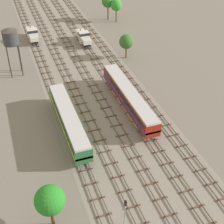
{
  "coord_description": "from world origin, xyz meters",
  "views": [
    {
      "loc": [
        -17.02,
        -16.98,
        38.06
      ],
      "look_at": [
        0.0,
        30.87,
        1.5
      ],
      "focal_mm": 53.95,
      "sensor_mm": 36.0,
      "label": 1
    }
  ],
  "objects_px": {
    "shunter_loco_centre_mid": "(83,36)",
    "water_tower": "(10,37)",
    "diesel_railcar_far_left_nearest": "(69,120)",
    "signal_post_nearest": "(125,209)",
    "shunter_loco_far_left_midfar": "(32,33)",
    "passenger_coach_centre_near": "(129,97)"
  },
  "relations": [
    {
      "from": "shunter_loco_far_left_midfar",
      "to": "signal_post_nearest",
      "type": "distance_m",
      "value": 63.86
    },
    {
      "from": "passenger_coach_centre_near",
      "to": "shunter_loco_far_left_midfar",
      "type": "bearing_deg",
      "value": 107.97
    },
    {
      "from": "passenger_coach_centre_near",
      "to": "water_tower",
      "type": "relative_size",
      "value": 2.02
    },
    {
      "from": "shunter_loco_centre_mid",
      "to": "water_tower",
      "type": "distance_m",
      "value": 23.16
    },
    {
      "from": "passenger_coach_centre_near",
      "to": "diesel_railcar_far_left_nearest",
      "type": "bearing_deg",
      "value": -166.01
    },
    {
      "from": "shunter_loco_centre_mid",
      "to": "water_tower",
      "type": "bearing_deg",
      "value": -149.61
    },
    {
      "from": "shunter_loco_centre_mid",
      "to": "signal_post_nearest",
      "type": "height_order",
      "value": "signal_post_nearest"
    },
    {
      "from": "diesel_railcar_far_left_nearest",
      "to": "passenger_coach_centre_near",
      "type": "bearing_deg",
      "value": 13.99
    },
    {
      "from": "diesel_railcar_far_left_nearest",
      "to": "shunter_loco_centre_mid",
      "type": "distance_m",
      "value": 37.88
    },
    {
      "from": "shunter_loco_far_left_midfar",
      "to": "water_tower",
      "type": "bearing_deg",
      "value": -109.96
    },
    {
      "from": "shunter_loco_centre_mid",
      "to": "water_tower",
      "type": "xyz_separation_m",
      "value": [
        -19.07,
        -11.18,
        6.9
      ]
    },
    {
      "from": "passenger_coach_centre_near",
      "to": "shunter_loco_centre_mid",
      "type": "distance_m",
      "value": 32.55
    },
    {
      "from": "shunter_loco_far_left_midfar",
      "to": "water_tower",
      "type": "xyz_separation_m",
      "value": [
        -6.41,
        -17.65,
        6.9
      ]
    },
    {
      "from": "shunter_loco_far_left_midfar",
      "to": "signal_post_nearest",
      "type": "bearing_deg",
      "value": -88.11
    },
    {
      "from": "passenger_coach_centre_near",
      "to": "shunter_loco_far_left_midfar",
      "type": "xyz_separation_m",
      "value": [
        -12.65,
        39.02,
        -0.6
      ]
    },
    {
      "from": "passenger_coach_centre_near",
      "to": "water_tower",
      "type": "bearing_deg",
      "value": 131.74
    },
    {
      "from": "diesel_railcar_far_left_nearest",
      "to": "shunter_loco_far_left_midfar",
      "type": "xyz_separation_m",
      "value": [
        0.0,
        42.17,
        -0.59
      ]
    },
    {
      "from": "shunter_loco_far_left_midfar",
      "to": "water_tower",
      "type": "distance_m",
      "value": 20.01
    },
    {
      "from": "shunter_loco_centre_mid",
      "to": "diesel_railcar_far_left_nearest",
      "type": "bearing_deg",
      "value": -109.52
    },
    {
      "from": "diesel_railcar_far_left_nearest",
      "to": "signal_post_nearest",
      "type": "distance_m",
      "value": 21.75
    },
    {
      "from": "shunter_loco_centre_mid",
      "to": "shunter_loco_far_left_midfar",
      "type": "xyz_separation_m",
      "value": [
        -12.65,
        6.47,
        0.0
      ]
    },
    {
      "from": "diesel_railcar_far_left_nearest",
      "to": "shunter_loco_far_left_midfar",
      "type": "distance_m",
      "value": 42.17
    }
  ]
}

